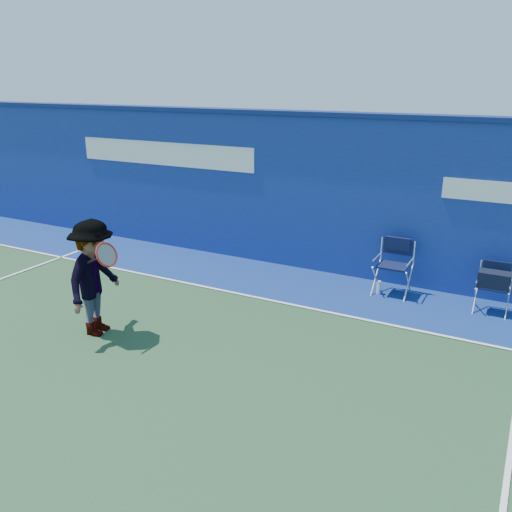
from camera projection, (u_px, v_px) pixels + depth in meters
The scene contains 8 objects.
ground at pixel (122, 380), 6.93m from camera, with size 80.00×80.00×0.00m, color #26472A.
stadium_wall at pixel (292, 190), 10.80m from camera, with size 24.00×0.50×3.08m.
out_of_bounds_strip at pixel (267, 279), 10.36m from camera, with size 24.00×1.80×0.01m, color navy.
court_lines at pixel (152, 359), 7.43m from camera, with size 24.00×12.00×0.01m.
directors_chair_left at pixel (392, 276), 9.59m from camera, with size 0.58×0.54×0.99m.
directors_chair_right at pixel (492, 293), 8.81m from camera, with size 0.49×0.44×0.82m.
water_bottle at pixel (379, 288), 9.63m from camera, with size 0.07×0.07×0.25m, color white.
tennis_player at pixel (94, 278), 7.95m from camera, with size 0.94×1.25×1.76m.
Camera 1 is at (4.37, -4.56, 3.68)m, focal length 38.00 mm.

